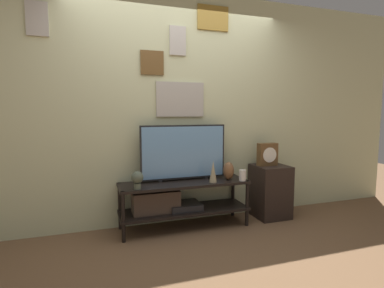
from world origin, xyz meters
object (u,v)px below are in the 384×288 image
television (184,152)px  decorative_bust (137,179)px  vase_urn_stoneware (229,171)px  candle_jar (242,175)px  vase_slim_bronze (213,172)px  mantel_clock (267,154)px

television → decorative_bust: 0.66m
vase_urn_stoneware → decorative_bust: (-1.08, -0.10, 0.01)m
vase_urn_stoneware → candle_jar: (0.13, -0.11, -0.04)m
television → vase_slim_bronze: television is taller
vase_urn_stoneware → decorative_bust: 1.08m
vase_urn_stoneware → candle_jar: vase_urn_stoneware is taller
vase_urn_stoneware → vase_slim_bronze: 0.23m
television → decorative_bust: bearing=-156.7°
vase_urn_stoneware → candle_jar: bearing=-40.0°
television → vase_slim_bronze: (0.28, -0.21, -0.21)m
vase_slim_bronze → mantel_clock: (0.78, 0.13, 0.14)m
vase_slim_bronze → decorative_bust: 0.85m
candle_jar → decorative_bust: size_ratio=0.68×
television → candle_jar: television is taller
vase_urn_stoneware → television: bearing=164.5°
television → candle_jar: (0.63, -0.25, -0.27)m
vase_slim_bronze → mantel_clock: 0.81m
vase_slim_bronze → candle_jar: (0.35, -0.04, -0.06)m
candle_jar → television: bearing=158.7°
vase_slim_bronze → mantel_clock: mantel_clock is taller
television → decorative_bust: television is taller
candle_jar → mantel_clock: mantel_clock is taller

